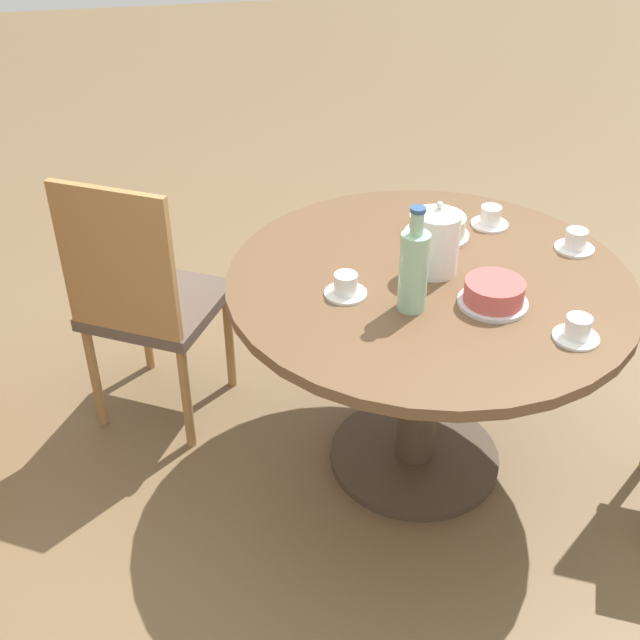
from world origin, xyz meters
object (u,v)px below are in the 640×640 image
at_px(coffee_pot, 437,241).
at_px(cup_a, 575,242).
at_px(cup_c, 490,218).
at_px(chair_a, 145,299).
at_px(cup_b, 577,330).
at_px(cake_second, 494,294).
at_px(cake_main, 437,227).
at_px(cup_d, 346,286).
at_px(water_bottle, 414,269).

distance_m(coffee_pot, cup_a, 0.48).
bearing_deg(cup_c, chair_a, 83.46).
xyz_separation_m(cup_a, cup_b, (-0.45, 0.22, 0.00)).
bearing_deg(cup_c, coffee_pot, 132.25).
bearing_deg(cake_second, cake_main, 3.89).
distance_m(cup_c, cup_d, 0.65).
distance_m(cup_a, cup_b, 0.50).
relative_size(coffee_pot, cake_second, 1.16).
distance_m(cake_second, cup_a, 0.45).
bearing_deg(cup_b, cup_a, -25.62).
height_order(chair_a, cup_b, chair_a).
bearing_deg(chair_a, water_bottle, 173.22).
height_order(cup_b, cup_d, same).
distance_m(coffee_pot, water_bottle, 0.22).
xyz_separation_m(water_bottle, cup_c, (0.43, -0.40, -0.10)).
xyz_separation_m(cup_a, cup_d, (-0.12, 0.77, 0.00)).
bearing_deg(water_bottle, cup_d, 57.72).
distance_m(coffee_pot, cup_c, 0.38).
bearing_deg(cup_a, cup_c, 44.13).
bearing_deg(cup_b, chair_a, 55.18).
height_order(cake_second, cup_b, cake_second).
xyz_separation_m(water_bottle, cup_a, (0.22, -0.60, -0.10)).
distance_m(water_bottle, cup_a, 0.65).
xyz_separation_m(water_bottle, cake_second, (-0.03, -0.23, -0.09)).
bearing_deg(cup_a, cup_d, 98.77).
bearing_deg(cup_a, cake_second, 124.02).
xyz_separation_m(cake_main, cup_c, (0.04, -0.20, -0.01)).
bearing_deg(chair_a, cake_main, -160.25).
distance_m(chair_a, cup_c, 1.19).
bearing_deg(cake_main, coffee_pot, 159.85).
relative_size(cup_a, cup_b, 1.00).
distance_m(water_bottle, cup_c, 0.60).
xyz_separation_m(chair_a, cup_a, (-0.34, -1.36, 0.26)).
distance_m(cup_b, cup_d, 0.64).
bearing_deg(cup_a, chair_a, 75.91).
distance_m(water_bottle, cup_b, 0.46).
height_order(water_bottle, cup_c, water_bottle).
relative_size(chair_a, cup_a, 7.87).
bearing_deg(cup_c, cake_main, 101.45).
bearing_deg(cup_c, cake_second, 159.71).
height_order(water_bottle, cake_main, water_bottle).
bearing_deg(cup_d, coffee_pot, -75.24).
height_order(cake_main, cake_second, cake_second).
distance_m(water_bottle, cake_second, 0.25).
distance_m(cake_main, cake_second, 0.42).
xyz_separation_m(chair_a, cup_b, (-0.79, -1.14, 0.26)).
relative_size(chair_a, cup_c, 7.87).
xyz_separation_m(chair_a, water_bottle, (-0.56, -0.75, 0.36)).
xyz_separation_m(coffee_pot, cup_b, (-0.41, -0.26, -0.08)).
bearing_deg(cup_c, water_bottle, 136.99).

